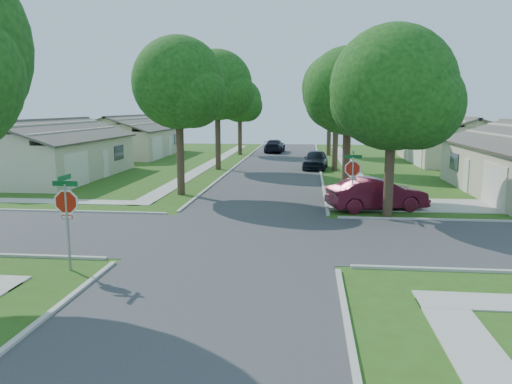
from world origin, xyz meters
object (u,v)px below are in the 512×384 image
object	(u,v)px
stop_sign_ne	(353,171)
tree_ne_corner	(394,94)
tree_e_near	(349,95)
car_curb_west	(275,146)
stop_sign_sw	(66,206)
tree_w_near	(180,87)
car_driveway	(377,194)
tree_w_mid	(218,88)
tree_w_far	(240,103)
tree_e_far	(330,98)
house_nw_far	(131,141)
car_curb_east	(316,160)
tree_e_mid	(337,91)
house_nw_near	(48,157)
house_ne_far	(454,146)

from	to	relation	value
stop_sign_ne	tree_ne_corner	size ratio (longest dim) A/B	0.34
tree_e_near	car_curb_west	xyz separation A→B (m)	(-5.95, 28.19, -4.92)
stop_sign_sw	tree_e_near	world-z (taller)	tree_e_near
tree_w_near	car_driveway	distance (m)	12.35
tree_w_mid	car_curb_west	size ratio (longest dim) A/B	1.92
tree_w_near	tree_w_far	xyz separation A→B (m)	(-0.01, 25.00, -0.61)
tree_w_near	tree_w_far	size ratio (longest dim) A/B	1.12
tree_e_far	car_driveway	size ratio (longest dim) A/B	1.80
stop_sign_ne	tree_w_near	world-z (taller)	tree_w_near
tree_w_near	house_nw_far	distance (m)	26.05
car_driveway	car_curb_east	size ratio (longest dim) A/B	1.07
stop_sign_ne	tree_ne_corner	xyz separation A→B (m)	(1.66, -0.49, 3.56)
stop_sign_sw	tree_w_near	world-z (taller)	tree_w_near
tree_w_near	tree_w_far	bearing A→B (deg)	90.01
tree_w_near	car_curb_west	size ratio (longest dim) A/B	1.80
tree_e_near	tree_ne_corner	xyz separation A→B (m)	(1.61, -4.80, -0.05)
tree_w_near	house_nw_far	size ratio (longest dim) A/B	0.66
stop_sign_sw	car_curb_east	xyz separation A→B (m)	(7.90, 26.87, -1.26)
house_nw_far	tree_e_mid	bearing A→B (deg)	-27.91
tree_e_near	house_nw_near	xyz separation A→B (m)	(-20.74, 5.99, -4.13)
stop_sign_sw	tree_w_near	distance (m)	14.30
tree_e_far	tree_ne_corner	size ratio (longest dim) A/B	1.01
tree_w_near	car_curb_west	world-z (taller)	tree_w_near
stop_sign_sw	tree_ne_corner	world-z (taller)	tree_ne_corner
tree_ne_corner	car_curb_west	world-z (taller)	tree_ne_corner
tree_e_mid	tree_e_far	xyz separation A→B (m)	(-0.00, 13.00, -0.27)
tree_e_mid	tree_w_far	bearing A→B (deg)	125.90
stop_sign_sw	tree_ne_corner	distance (m)	14.64
tree_e_near	tree_ne_corner	distance (m)	5.06
tree_w_near	house_nw_far	world-z (taller)	tree_w_near
house_nw_far	car_curb_east	distance (m)	21.57
house_nw_near	car_curb_east	xyz separation A→B (m)	(19.19, 7.17, -0.74)
tree_e_far	house_nw_far	bearing A→B (deg)	-174.47
tree_w_near	house_nw_near	xyz separation A→B (m)	(-11.35, 5.99, -4.60)
stop_sign_sw	tree_w_far	distance (m)	38.86
stop_sign_sw	house_ne_far	bearing A→B (deg)	58.45
car_curb_east	tree_e_far	bearing A→B (deg)	88.71
car_driveway	tree_w_mid	bearing A→B (deg)	18.59
stop_sign_ne	house_nw_far	size ratio (longest dim) A/B	0.22
tree_e_near	car_driveway	bearing A→B (deg)	-69.41
tree_e_mid	tree_e_far	world-z (taller)	tree_e_mid
tree_w_near	tree_e_mid	bearing A→B (deg)	51.92
car_driveway	car_curb_east	bearing A→B (deg)	-6.54
tree_e_mid	tree_ne_corner	xyz separation A→B (m)	(1.60, -16.80, -0.66)
tree_e_far	tree_w_mid	distance (m)	16.05
tree_e_mid	car_driveway	xyz separation A→B (m)	(1.24, -15.33, -5.45)
tree_e_mid	tree_w_mid	xyz separation A→B (m)	(-9.40, 0.00, 0.24)
stop_sign_ne	house_nw_far	xyz separation A→B (m)	(-20.69, 27.30, -0.51)
tree_e_mid	tree_w_near	distance (m)	15.25
tree_w_far	car_driveway	distance (m)	30.62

